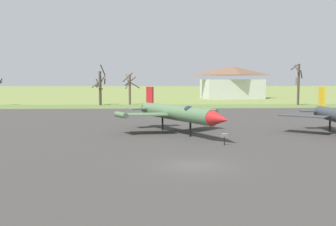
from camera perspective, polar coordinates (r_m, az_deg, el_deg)
name	(u,v)px	position (r m, az deg, el deg)	size (l,w,h in m)	color
ground_plane	(194,166)	(26.39, 3.60, -7.35)	(600.00, 600.00, 0.00)	olive
asphalt_apron	(174,129)	(45.10, 0.89, -2.27)	(90.62, 63.43, 0.05)	#383533
grass_verge_strip	(162,106)	(82.62, -0.81, 0.91)	(150.62, 12.00, 0.06)	#556A33
jet_fighter_rear_left	(178,113)	(41.14, 1.35, 0.02)	(11.03, 15.02, 4.65)	#4C6B47
info_placard_rear_left	(224,138)	(34.39, 7.82, -3.48)	(0.50, 0.29, 1.04)	black
bare_tree_left_of_center	(100,89)	(89.44, -9.36, 3.34)	(2.41, 2.21, 6.25)	#42382D
bare_tree_center	(100,87)	(87.08, -9.39, 3.57)	(2.89, 2.86, 8.52)	#42382D
bare_tree_right_of_center	(130,87)	(89.09, -5.32, 3.64)	(3.78, 3.81, 7.00)	brown
bare_tree_far_right	(298,83)	(90.57, 17.58, 4.03)	(2.47, 2.49, 8.83)	#42382D
visitor_building	(232,83)	(118.42, 8.87, 4.14)	(18.39, 12.11, 9.12)	beige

